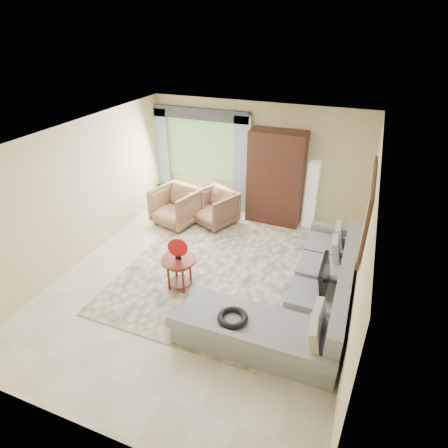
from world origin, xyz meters
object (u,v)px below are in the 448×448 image
at_px(coffee_table, 179,273).
at_px(armchair_right, 215,208).
at_px(floor_lamp, 311,195).
at_px(tv_screen, 324,276).
at_px(armoire, 276,178).
at_px(sectional_sofa, 302,299).
at_px(armchair_left, 176,206).
at_px(potted_plant, 166,189).

relative_size(coffee_table, armchair_right, 0.69).
height_order(coffee_table, floor_lamp, floor_lamp).
height_order(tv_screen, armoire, armoire).
distance_m(armoire, floor_lamp, 0.86).
relative_size(sectional_sofa, armchair_left, 3.71).
distance_m(tv_screen, armoire, 3.17).
bearing_deg(sectional_sofa, coffee_table, -176.65).
xyz_separation_m(sectional_sofa, potted_plant, (-4.11, 2.97, 0.00)).
height_order(coffee_table, armchair_right, armchair_right).
height_order(armchair_right, potted_plant, armchair_right).
bearing_deg(floor_lamp, sectional_sofa, -81.67).
distance_m(tv_screen, armchair_left, 3.97).
bearing_deg(armchair_left, armchair_right, 35.08).
distance_m(armchair_right, armoire, 1.52).
bearing_deg(floor_lamp, armoire, -175.71).
bearing_deg(sectional_sofa, floor_lamp, 98.33).
height_order(sectional_sofa, armchair_left, sectional_sofa).
bearing_deg(floor_lamp, tv_screen, -76.14).
bearing_deg(armchair_right, coffee_table, -57.67).
bearing_deg(coffee_table, tv_screen, 5.89).
relative_size(coffee_table, armoire, 0.28).
relative_size(armchair_right, armoire, 0.41).
relative_size(tv_screen, potted_plant, 1.29).
xyz_separation_m(armchair_right, armoire, (1.20, 0.66, 0.66)).
bearing_deg(tv_screen, armchair_right, 141.88).
distance_m(sectional_sofa, tv_screen, 0.53).
bearing_deg(potted_plant, armchair_right, -23.63).
xyz_separation_m(tv_screen, coffee_table, (-2.37, -0.24, -0.41)).
relative_size(tv_screen, floor_lamp, 0.49).
bearing_deg(armoire, potted_plant, 178.47).
bearing_deg(floor_lamp, potted_plant, 179.74).
xyz_separation_m(tv_screen, armchair_right, (-2.70, 2.12, -0.33)).
height_order(sectional_sofa, armoire, armoire).
bearing_deg(armoire, sectional_sofa, -66.94).
height_order(tv_screen, armchair_right, tv_screen).
relative_size(armchair_left, armchair_right, 1.09).
relative_size(sectional_sofa, armchair_right, 4.03).
bearing_deg(armchair_right, tv_screen, -13.81).
bearing_deg(armoire, armchair_right, -151.38).
distance_m(coffee_table, armchair_left, 2.37).
xyz_separation_m(coffee_table, armchair_left, (-1.15, 2.07, 0.11)).
distance_m(coffee_table, floor_lamp, 3.53).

